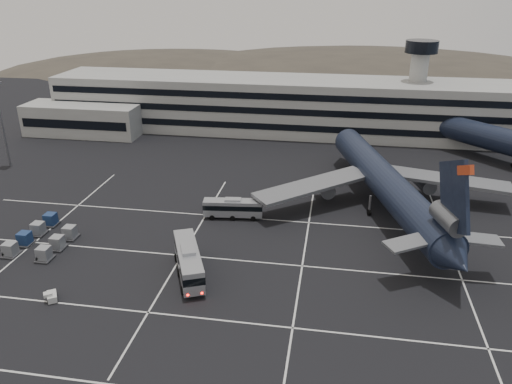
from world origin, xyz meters
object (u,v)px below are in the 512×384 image
(trijet_main, at_px, (387,183))
(bus_far, at_px, (233,207))
(bus_near, at_px, (189,260))
(uld_cluster, at_px, (42,238))

(trijet_main, relative_size, bus_far, 5.49)
(bus_near, height_order, bus_far, bus_near)
(bus_near, xyz_separation_m, bus_far, (2.31, 18.70, -0.46))
(trijet_main, distance_m, bus_near, 38.38)
(trijet_main, distance_m, uld_cluster, 57.42)
(trijet_main, height_order, bus_far, trijet_main)
(bus_near, height_order, uld_cluster, bus_near)
(bus_near, bearing_deg, trijet_main, 19.27)
(bus_near, xyz_separation_m, uld_cluster, (-25.09, 4.90, -1.39))
(trijet_main, bearing_deg, uld_cluster, -174.22)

